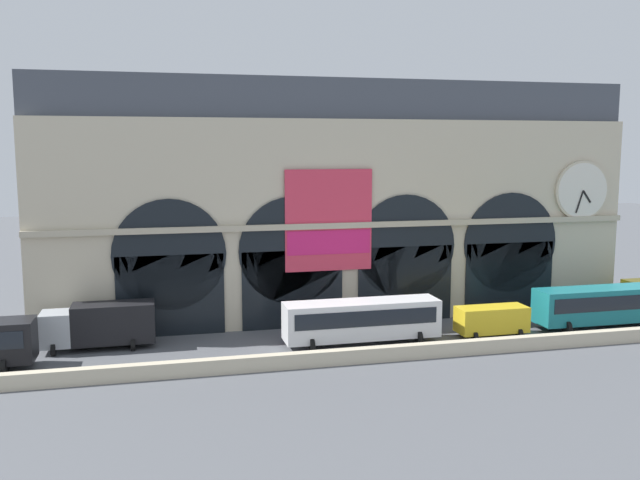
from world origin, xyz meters
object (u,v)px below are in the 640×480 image
(box_truck_west, at_px, (100,324))
(bus_center, at_px, (362,320))
(bus_east, at_px, (604,304))
(van_mideast, at_px, (492,319))

(box_truck_west, relative_size, bus_center, 0.68)
(bus_center, height_order, bus_east, same)
(van_mideast, relative_size, bus_east, 0.47)
(van_mideast, bearing_deg, box_truck_west, 172.71)
(van_mideast, bearing_deg, bus_east, 1.52)
(bus_center, bearing_deg, van_mideast, -1.45)
(bus_east, bearing_deg, bus_center, -179.99)
(box_truck_west, bearing_deg, bus_east, -5.04)
(bus_center, height_order, van_mideast, bus_center)
(box_truck_west, relative_size, van_mideast, 1.44)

